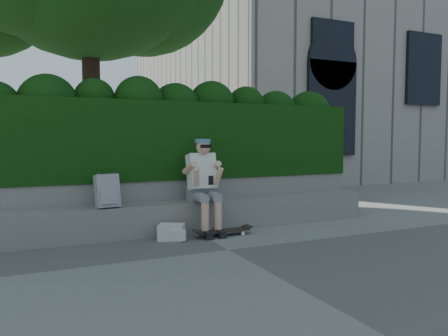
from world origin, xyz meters
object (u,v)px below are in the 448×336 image
skateboard (223,231)px  backpack_ground (171,232)px  backpack_plaid (107,191)px  person (203,182)px

skateboard → backpack_ground: backpack_ground is taller
skateboard → backpack_ground: size_ratio=2.29×
skateboard → backpack_plaid: (-1.54, 0.41, 0.61)m
backpack_ground → backpack_plaid: bearing=-173.9°
person → backpack_ground: bearing=-155.1°
person → skateboard: (0.17, -0.33, -0.68)m
skateboard → backpack_ground: bearing=174.1°
person → backpack_ground: size_ratio=4.06×
person → backpack_ground: (-0.58, -0.27, -0.64)m
person → backpack_plaid: size_ratio=3.07×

